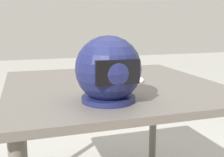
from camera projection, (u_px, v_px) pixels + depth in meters
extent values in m
cube|color=#5B5651|center=(113.00, 87.00, 1.37)|extent=(1.01, 1.00, 0.03)
cylinder|color=#5B5651|center=(153.00, 121.00, 1.99)|extent=(0.05, 0.05, 0.73)
cylinder|color=#5B5651|center=(22.00, 136.00, 1.73)|extent=(0.05, 0.05, 0.73)
cylinder|color=white|center=(111.00, 80.00, 1.42)|extent=(0.33, 0.33, 0.01)
cylinder|color=tan|center=(111.00, 77.00, 1.42)|extent=(0.26, 0.26, 0.02)
cylinder|color=red|center=(111.00, 75.00, 1.42)|extent=(0.23, 0.23, 0.00)
sphere|color=#234C1E|center=(128.00, 74.00, 1.40)|extent=(0.03, 0.03, 0.03)
sphere|color=#234C1E|center=(127.00, 75.00, 1.37)|extent=(0.04, 0.04, 0.04)
sphere|color=#234C1E|center=(108.00, 75.00, 1.36)|extent=(0.03, 0.03, 0.03)
sphere|color=#234C1E|center=(110.00, 74.00, 1.38)|extent=(0.04, 0.04, 0.04)
sphere|color=#234C1E|center=(127.00, 73.00, 1.41)|extent=(0.03, 0.03, 0.03)
cylinder|color=#E0D172|center=(104.00, 75.00, 1.37)|extent=(0.02, 0.02, 0.01)
cylinder|color=#E0D172|center=(130.00, 73.00, 1.42)|extent=(0.02, 0.02, 0.02)
cylinder|color=#E0D172|center=(113.00, 76.00, 1.34)|extent=(0.02, 0.02, 0.01)
sphere|color=#191E4C|center=(108.00, 69.00, 1.04)|extent=(0.25, 0.25, 0.25)
cylinder|color=#191E4C|center=(108.00, 99.00, 1.07)|extent=(0.20, 0.20, 0.02)
cube|color=black|center=(118.00, 72.00, 0.94)|extent=(0.15, 0.02, 0.08)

